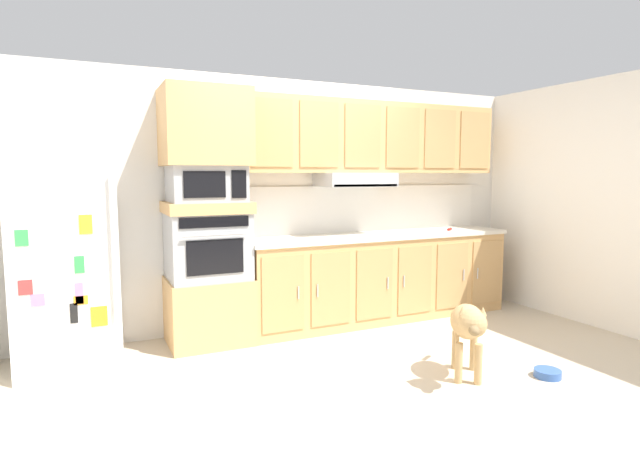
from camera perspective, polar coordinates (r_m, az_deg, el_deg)
The scene contains 16 objects.
ground_plane at distance 4.51m, azimuth 1.65°, elevation -13.87°, with size 9.60×9.60×0.00m, color beige.
back_kitchen_wall at distance 5.26m, azimuth -3.76°, elevation 2.92°, with size 6.20×0.12×2.50m, color silver.
side_panel_right at distance 6.05m, azimuth 26.13°, elevation 2.73°, with size 0.12×7.10×2.50m, color white.
refrigerator at distance 4.52m, azimuth -26.81°, elevation -2.98°, with size 0.76×0.73×1.76m.
oven_base_cabinet at distance 4.81m, azimuth -12.43°, elevation -9.01°, with size 0.74×0.62×0.60m, color tan.
built_in_oven at distance 4.68m, azimuth -12.60°, elevation -1.91°, with size 0.70×0.62×0.60m.
appliance_mid_shelf at distance 4.65m, azimuth -12.70°, elevation 2.36°, with size 0.74×0.62×0.10m, color tan.
microwave at distance 4.64m, azimuth -12.76°, elevation 4.95°, with size 0.64×0.54×0.32m.
appliance_upper_cabinet at distance 4.66m, azimuth -12.91°, elevation 11.11°, with size 0.74×0.62×0.68m, color tan.
lower_cabinet_run at distance 5.45m, azimuth 6.74°, elevation -5.59°, with size 2.92×0.63×0.88m.
countertop_slab at distance 5.38m, azimuth 6.78°, elevation -0.78°, with size 2.96×0.64×0.04m, color silver.
backsplash_panel at distance 5.60m, azimuth 5.26°, elevation 2.28°, with size 2.96×0.02×0.50m, color white.
upper_cabinet_with_hood at distance 5.45m, azimuth 6.08°, elevation 9.87°, with size 2.92×0.48×0.88m.
screwdriver at distance 5.82m, azimuth 14.55°, elevation -0.08°, with size 0.16×0.17×0.03m.
dog at distance 3.99m, azimuth 16.45°, elevation -10.45°, with size 0.51×0.68×0.62m.
dog_food_bowl at distance 4.37m, azimuth 24.35°, elevation -14.68°, with size 0.20×0.20×0.06m.
Camera 1 is at (-1.91, -3.78, 1.54)m, focal length 28.28 mm.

